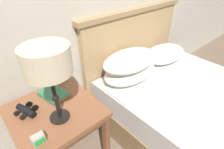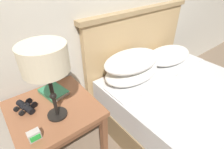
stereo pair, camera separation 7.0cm
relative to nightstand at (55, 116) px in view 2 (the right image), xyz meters
name	(u,v)px [view 2 (the right image)]	position (x,y,z in m)	size (l,w,h in m)	color
nightstand	(55,116)	(0.00, 0.00, 0.00)	(0.58, 0.58, 0.62)	brown
bed	(197,114)	(1.10, -0.56, -0.24)	(1.42, 1.90, 1.09)	olive
table_lamp	(45,61)	(0.00, -0.09, 0.50)	(0.26, 0.26, 0.51)	black
book_on_nightstand	(53,92)	(0.07, 0.14, 0.10)	(0.19, 0.24, 0.03)	silver
binoculars_pair	(26,107)	(-0.15, 0.09, 0.11)	(0.15, 0.16, 0.05)	black
alarm_clock	(34,136)	(-0.18, -0.19, 0.11)	(0.07, 0.05, 0.06)	#B7B2A8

